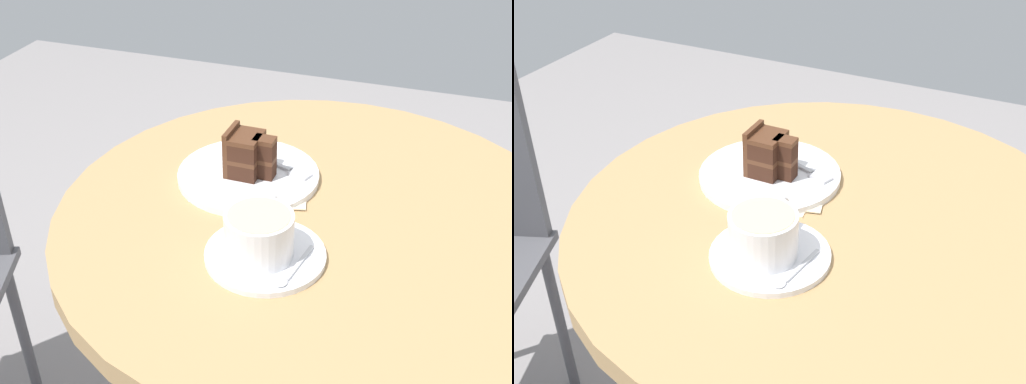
% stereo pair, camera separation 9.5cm
% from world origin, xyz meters
% --- Properties ---
extents(cafe_table, '(0.81, 0.81, 0.72)m').
position_xyz_m(cafe_table, '(0.00, 0.00, 0.60)').
color(cafe_table, '#A37F51').
rests_on(cafe_table, ground).
extents(saucer, '(0.17, 0.17, 0.01)m').
position_xyz_m(saucer, '(-0.14, 0.04, 0.72)').
color(saucer, white).
rests_on(saucer, cafe_table).
extents(coffee_cup, '(0.13, 0.09, 0.07)m').
position_xyz_m(coffee_cup, '(-0.14, 0.05, 0.76)').
color(coffee_cup, white).
rests_on(coffee_cup, saucer).
extents(teaspoon, '(0.10, 0.03, 0.00)m').
position_xyz_m(teaspoon, '(-0.16, -0.01, 0.73)').
color(teaspoon, '#B7B7BC').
rests_on(teaspoon, saucer).
extents(cake_plate, '(0.23, 0.23, 0.01)m').
position_xyz_m(cake_plate, '(0.05, 0.13, 0.72)').
color(cake_plate, white).
rests_on(cake_plate, cafe_table).
extents(cake_slice, '(0.06, 0.08, 0.08)m').
position_xyz_m(cake_slice, '(0.05, 0.13, 0.77)').
color(cake_slice, '#381E14').
rests_on(cake_slice, cake_plate).
extents(fork, '(0.06, 0.14, 0.00)m').
position_xyz_m(fork, '(0.08, 0.08, 0.73)').
color(fork, '#B7B7BC').
rests_on(fork, cake_plate).
extents(napkin, '(0.18, 0.20, 0.00)m').
position_xyz_m(napkin, '(0.04, 0.12, 0.72)').
color(napkin, beige).
rests_on(napkin, cafe_table).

